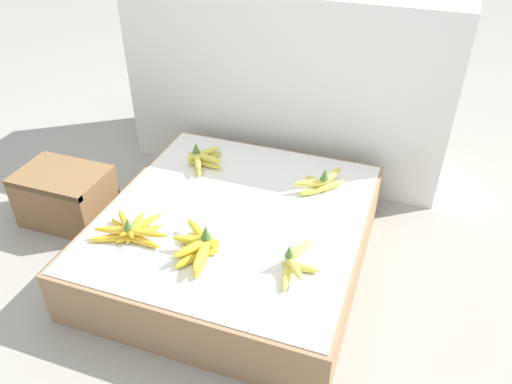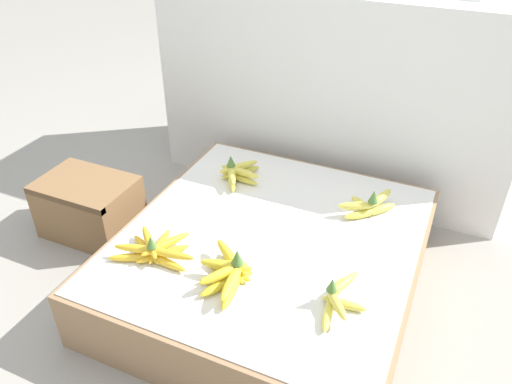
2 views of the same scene
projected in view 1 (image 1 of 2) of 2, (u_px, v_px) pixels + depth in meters
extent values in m
plane|color=gray|center=(236.00, 257.00, 1.88)|extent=(10.00, 10.00, 0.00)
cube|color=#997551|center=(236.00, 236.00, 1.82)|extent=(0.91, 0.98, 0.20)
cube|color=silver|center=(235.00, 214.00, 1.76)|extent=(0.88, 0.95, 0.00)
cube|color=white|center=(292.00, 76.00, 2.27)|extent=(1.41, 0.49, 0.81)
cube|color=olive|center=(66.00, 196.00, 2.01)|extent=(0.34, 0.24, 0.22)
cube|color=brown|center=(42.00, 190.00, 1.87)|extent=(0.34, 0.02, 0.02)
ellipsoid|color=gold|center=(139.00, 240.00, 1.62)|extent=(0.17, 0.04, 0.03)
ellipsoid|color=gold|center=(139.00, 234.00, 1.65)|extent=(0.12, 0.14, 0.03)
ellipsoid|color=gold|center=(135.00, 227.00, 1.67)|extent=(0.06, 0.17, 0.03)
ellipsoid|color=gold|center=(124.00, 231.00, 1.66)|extent=(0.16, 0.10, 0.03)
ellipsoid|color=gold|center=(115.00, 238.00, 1.63)|extent=(0.16, 0.10, 0.03)
ellipsoid|color=gold|center=(143.00, 233.00, 1.61)|extent=(0.17, 0.05, 0.03)
ellipsoid|color=gold|center=(141.00, 225.00, 1.65)|extent=(0.10, 0.16, 0.03)
ellipsoid|color=gold|center=(126.00, 224.00, 1.65)|extent=(0.14, 0.13, 0.03)
ellipsoid|color=gold|center=(119.00, 230.00, 1.62)|extent=(0.17, 0.07, 0.03)
cone|color=#4C7533|center=(128.00, 223.00, 1.60)|extent=(0.03, 0.03, 0.04)
ellipsoid|color=yellow|center=(202.00, 241.00, 1.61)|extent=(0.13, 0.12, 0.03)
ellipsoid|color=yellow|center=(199.00, 245.00, 1.60)|extent=(0.15, 0.05, 0.03)
ellipsoid|color=yellow|center=(197.00, 250.00, 1.58)|extent=(0.14, 0.11, 0.03)
ellipsoid|color=yellow|center=(194.00, 256.00, 1.56)|extent=(0.09, 0.15, 0.03)
ellipsoid|color=yellow|center=(202.00, 261.00, 1.54)|extent=(0.05, 0.15, 0.03)
ellipsoid|color=yellow|center=(198.00, 231.00, 1.61)|extent=(0.14, 0.12, 0.03)
ellipsoid|color=yellow|center=(196.00, 240.00, 1.57)|extent=(0.15, 0.06, 0.03)
ellipsoid|color=yellow|center=(195.00, 247.00, 1.55)|extent=(0.11, 0.14, 0.03)
ellipsoid|color=yellow|center=(201.00, 253.00, 1.52)|extent=(0.05, 0.15, 0.03)
cone|color=#4C7533|center=(206.00, 232.00, 1.55)|extent=(0.04, 0.04, 0.05)
ellipsoid|color=#DBCC4C|center=(287.00, 276.00, 1.48)|extent=(0.04, 0.12, 0.02)
ellipsoid|color=#DBCC4C|center=(301.00, 267.00, 1.52)|extent=(0.12, 0.03, 0.02)
ellipsoid|color=#DBCC4C|center=(293.00, 257.00, 1.55)|extent=(0.03, 0.12, 0.02)
ellipsoid|color=#DBCC4C|center=(294.00, 267.00, 1.48)|extent=(0.09, 0.11, 0.02)
ellipsoid|color=#DBCC4C|center=(300.00, 250.00, 1.55)|extent=(0.07, 0.12, 0.02)
cone|color=#4C7533|center=(289.00, 251.00, 1.49)|extent=(0.03, 0.03, 0.04)
ellipsoid|color=#DBCC4C|center=(198.00, 165.00, 1.99)|extent=(0.10, 0.15, 0.03)
ellipsoid|color=#DBCC4C|center=(204.00, 163.00, 2.01)|extent=(0.16, 0.05, 0.03)
ellipsoid|color=#DBCC4C|center=(206.00, 158.00, 2.04)|extent=(0.12, 0.14, 0.03)
ellipsoid|color=#DBCC4C|center=(197.00, 159.00, 1.98)|extent=(0.10, 0.15, 0.03)
ellipsoid|color=#DBCC4C|center=(205.00, 157.00, 1.99)|extent=(0.16, 0.04, 0.03)
ellipsoid|color=#DBCC4C|center=(203.00, 153.00, 2.02)|extent=(0.12, 0.14, 0.03)
cone|color=#4C7533|center=(196.00, 148.00, 1.99)|extent=(0.03, 0.03, 0.04)
ellipsoid|color=#DBCC4C|center=(332.00, 185.00, 1.88)|extent=(0.10, 0.11, 0.03)
ellipsoid|color=#DBCC4C|center=(316.00, 183.00, 1.89)|extent=(0.11, 0.09, 0.03)
ellipsoid|color=#DBCC4C|center=(314.00, 191.00, 1.85)|extent=(0.11, 0.10, 0.03)
ellipsoid|color=#DBCC4C|center=(332.00, 175.00, 1.88)|extent=(0.06, 0.12, 0.03)
ellipsoid|color=#DBCC4C|center=(310.00, 183.00, 1.84)|extent=(0.12, 0.08, 0.03)
cone|color=#4C7533|center=(325.00, 174.00, 1.82)|extent=(0.03, 0.03, 0.04)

